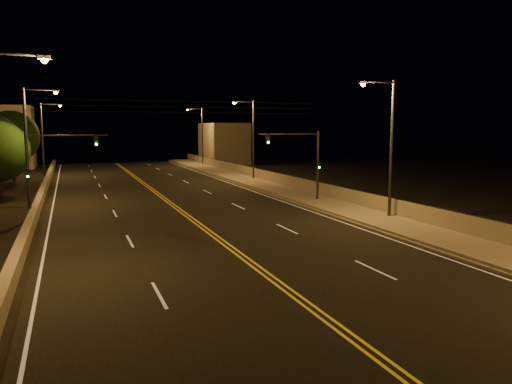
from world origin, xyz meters
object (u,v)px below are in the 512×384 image
object	(u,v)px
tree_2	(12,137)
traffic_signal_left	(45,164)
streetlight_1	(388,140)
streetlight_5	(30,138)
traffic_signal_right	(306,158)
streetlight_2	(251,135)
streetlight_6	(45,134)
streetlight_3	(200,133)

from	to	relation	value
tree_2	traffic_signal_left	bearing A→B (deg)	-80.39
traffic_signal_left	streetlight_1	bearing A→B (deg)	-22.43
streetlight_5	traffic_signal_right	xyz separation A→B (m)	(19.86, -5.79, -1.52)
streetlight_2	tree_2	size ratio (longest dim) A/B	1.14
streetlight_6	traffic_signal_left	xyz separation A→B (m)	(1.17, -30.63, -1.52)
streetlight_2	traffic_signal_right	world-z (taller)	streetlight_2
streetlight_2	streetlight_3	bearing A→B (deg)	90.00
streetlight_3	streetlight_2	bearing A→B (deg)	-90.00
streetlight_1	streetlight_2	world-z (taller)	same
streetlight_6	tree_2	distance (m)	6.29
streetlight_2	tree_2	world-z (taller)	streetlight_2
traffic_signal_right	traffic_signal_left	size ratio (longest dim) A/B	1.00
streetlight_6	traffic_signal_left	distance (m)	30.69
streetlight_6	traffic_signal_right	bearing A→B (deg)	-57.05
traffic_signal_right	streetlight_1	bearing A→B (deg)	-79.38
streetlight_5	tree_2	bearing A→B (deg)	99.06
streetlight_2	traffic_signal_right	distance (m)	16.93
streetlight_2	traffic_signal_left	distance (m)	26.36
traffic_signal_right	streetlight_3	bearing A→B (deg)	87.71
streetlight_3	streetlight_6	world-z (taller)	same
streetlight_3	traffic_signal_left	world-z (taller)	streetlight_3
streetlight_2	streetlight_6	world-z (taller)	same
streetlight_5	traffic_signal_left	xyz separation A→B (m)	(1.17, -5.79, -1.52)
streetlight_2	streetlight_3	xyz separation A→B (m)	(0.00, 22.40, 0.00)
streetlight_2	streetlight_5	distance (m)	24.09
streetlight_1	traffic_signal_right	world-z (taller)	streetlight_1
streetlight_3	traffic_signal_right	world-z (taller)	streetlight_3
streetlight_1	traffic_signal_right	xyz separation A→B (m)	(-1.57, 8.36, -1.52)
streetlight_1	streetlight_2	distance (m)	25.16
streetlight_2	traffic_signal_right	bearing A→B (deg)	-95.34
streetlight_1	traffic_signal_right	bearing A→B (deg)	100.62
traffic_signal_left	streetlight_2	bearing A→B (deg)	39.66
streetlight_6	streetlight_3	bearing A→B (deg)	21.77
streetlight_1	streetlight_2	bearing A→B (deg)	90.00
tree_2	streetlight_1	bearing A→B (deg)	-53.82
streetlight_3	traffic_signal_left	xyz separation A→B (m)	(-20.26, -39.19, -1.52)
streetlight_2	streetlight_5	xyz separation A→B (m)	(-21.43, -11.00, 0.00)
streetlight_6	traffic_signal_right	size ratio (longest dim) A/B	1.57
streetlight_2	traffic_signal_right	size ratio (longest dim) A/B	1.57
streetlight_3	streetlight_5	xyz separation A→B (m)	(-21.43, -33.40, 0.00)
streetlight_1	streetlight_5	bearing A→B (deg)	146.55
streetlight_5	traffic_signal_right	distance (m)	20.74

